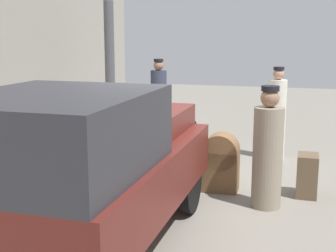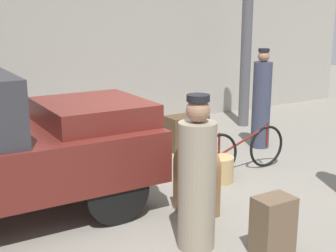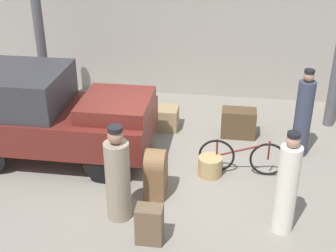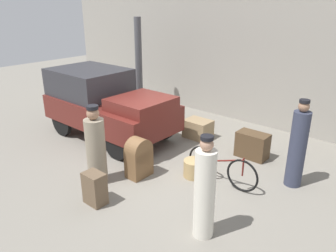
% 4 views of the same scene
% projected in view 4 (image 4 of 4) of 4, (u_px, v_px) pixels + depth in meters
% --- Properties ---
extents(ground_plane, '(30.00, 30.00, 0.00)m').
position_uv_depth(ground_plane, '(156.00, 163.00, 7.79)').
color(ground_plane, gray).
extents(station_building_facade, '(16.00, 0.15, 4.50)m').
position_uv_depth(station_building_facade, '(246.00, 49.00, 9.87)').
color(station_building_facade, gray).
rests_on(station_building_facade, ground).
extents(canopy_pillar_left, '(0.23, 0.23, 3.15)m').
position_uv_depth(canopy_pillar_left, '(139.00, 65.00, 11.07)').
color(canopy_pillar_left, '#4C4C51').
rests_on(canopy_pillar_left, ground).
extents(truck, '(3.78, 1.83, 1.84)m').
position_uv_depth(truck, '(105.00, 102.00, 9.08)').
color(truck, black).
rests_on(truck, ground).
extents(bicycle, '(1.68, 0.04, 0.74)m').
position_uv_depth(bicycle, '(221.00, 168.00, 6.85)').
color(bicycle, black).
rests_on(bicycle, ground).
extents(wicker_basket, '(0.46, 0.46, 0.38)m').
position_uv_depth(wicker_basket, '(194.00, 168.00, 7.17)').
color(wicker_basket, tan).
rests_on(wicker_basket, ground).
extents(porter_lifting_near_truck, '(0.34, 0.34, 1.77)m').
position_uv_depth(porter_lifting_near_truck, '(205.00, 192.00, 5.15)').
color(porter_lifting_near_truck, silver).
rests_on(porter_lifting_near_truck, ground).
extents(porter_carrying_trunk, '(0.41, 0.41, 1.70)m').
position_uv_depth(porter_carrying_trunk, '(96.00, 148.00, 6.76)').
color(porter_carrying_trunk, gray).
rests_on(porter_carrying_trunk, ground).
extents(conductor_in_dark_uniform, '(0.34, 0.34, 1.86)m').
position_uv_depth(conductor_in_dark_uniform, '(298.00, 147.00, 6.61)').
color(conductor_in_dark_uniform, '#33384C').
rests_on(conductor_in_dark_uniform, ground).
extents(trunk_large_brown, '(0.73, 0.55, 0.51)m').
position_uv_depth(trunk_large_brown, '(198.00, 129.00, 9.20)').
color(trunk_large_brown, '#937A56').
rests_on(trunk_large_brown, ground).
extents(trunk_barrel_dark, '(0.36, 0.55, 0.90)m').
position_uv_depth(trunk_barrel_dark, '(139.00, 157.00, 7.09)').
color(trunk_barrel_dark, brown).
rests_on(trunk_barrel_dark, ground).
extents(suitcase_small_leather, '(0.42, 0.30, 0.64)m').
position_uv_depth(suitcase_small_leather, '(95.00, 188.00, 6.17)').
color(suitcase_small_leather, brown).
rests_on(suitcase_small_leather, ground).
extents(trunk_umber_medium, '(0.76, 0.43, 0.64)m').
position_uv_depth(trunk_umber_medium, '(252.00, 145.00, 8.01)').
color(trunk_umber_medium, '#4C3823').
rests_on(trunk_umber_medium, ground).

